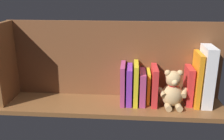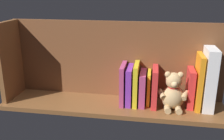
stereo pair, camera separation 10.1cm
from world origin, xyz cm
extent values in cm
cube|color=brown|center=(0.00, 0.00, -1.10)|extent=(109.65, 25.67, 2.20)
cube|color=brown|center=(0.00, -10.59, 19.74)|extent=(109.65, 1.50, 39.47)
cube|color=brown|center=(52.82, 0.00, 19.74)|extent=(2.40, 19.67, 39.47)
cube|color=white|center=(-45.25, -2.17, 14.65)|extent=(4.98, 14.33, 29.30)
cube|color=orange|center=(-40.89, -2.44, 13.07)|extent=(2.47, 14.00, 26.16)
cube|color=red|center=(-37.58, -3.40, 9.32)|extent=(2.87, 12.08, 18.64)
ellipsoid|color=tan|center=(-29.27, 0.98, 5.59)|extent=(11.13, 10.07, 11.19)
sphere|color=tan|center=(-29.27, 0.98, 14.07)|extent=(7.69, 7.69, 7.69)
sphere|color=tan|center=(-32.15, 0.82, 16.95)|extent=(2.97, 2.97, 2.97)
sphere|color=tan|center=(-26.39, 1.14, 16.95)|extent=(2.97, 2.97, 2.97)
sphere|color=#DBB77F|center=(-29.44, 4.24, 13.49)|extent=(2.97, 2.97, 2.97)
cylinder|color=tan|center=(-34.65, 2.09, 7.55)|extent=(4.11, 6.02, 4.14)
cylinder|color=tan|center=(-24.04, 2.67, 7.55)|extent=(4.57, 6.08, 4.14)
cylinder|color=tan|center=(-32.04, 5.59, 1.49)|extent=(3.19, 4.35, 2.97)
cylinder|color=tan|center=(-27.01, 5.86, 1.49)|extent=(3.19, 4.35, 2.97)
torus|color=red|center=(-29.27, 0.98, 11.01)|extent=(5.37, 5.37, 0.87)
cube|color=red|center=(-20.65, -1.98, 9.39)|extent=(2.64, 14.92, 18.78)
cube|color=yellow|center=(-17.84, -3.72, 8.06)|extent=(1.46, 11.44, 16.11)
cube|color=#B23F72|center=(-14.91, -2.26, 8.14)|extent=(2.90, 14.36, 16.29)
cube|color=yellow|center=(-11.63, -2.02, 10.17)|extent=(2.15, 14.82, 20.34)
cube|color=purple|center=(-8.45, -2.23, 9.27)|extent=(2.69, 14.42, 18.54)
cube|color=#B23F72|center=(-5.28, -2.06, 9.86)|extent=(2.23, 14.75, 19.73)
camera|label=1|loc=(-9.19, 116.50, 55.41)|focal=40.97mm
camera|label=2|loc=(-19.17, 115.28, 55.41)|focal=40.97mm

